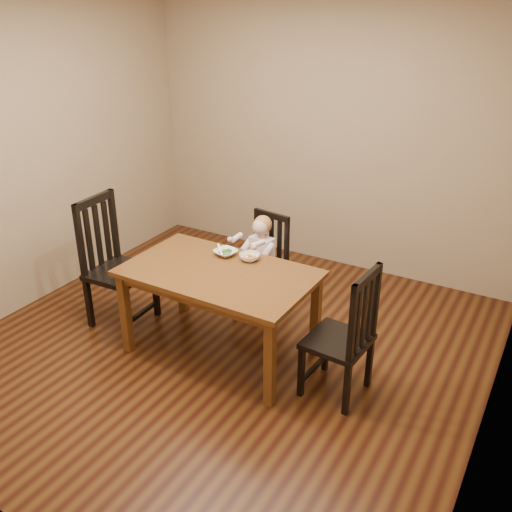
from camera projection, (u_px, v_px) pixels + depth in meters
The scene contains 9 objects.
room at pixel (221, 193), 4.13m from camera, with size 4.01×4.01×2.71m.
dining_table at pixel (219, 281), 4.40m from camera, with size 1.47×0.89×0.73m.
chair_child at pixel (264, 265), 5.14m from camera, with size 0.44×0.42×0.91m.
chair_left at pixel (114, 264), 4.90m from camera, with size 0.49×0.51×1.13m.
chair_right at pixel (345, 336), 3.99m from camera, with size 0.45×0.47×1.02m.
toddler at pixel (261, 254), 5.05m from camera, with size 0.28×0.35×0.48m, color white, non-canonical shape.
bowl_peas at pixel (226, 253), 4.62m from camera, with size 0.18×0.18×0.04m, color white.
bowl_veg at pixel (250, 257), 4.54m from camera, with size 0.16×0.16×0.05m, color white.
fork at pixel (220, 250), 4.61m from camera, with size 0.10×0.10×0.05m.
Camera 1 is at (2.19, -3.28, 2.69)m, focal length 40.00 mm.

